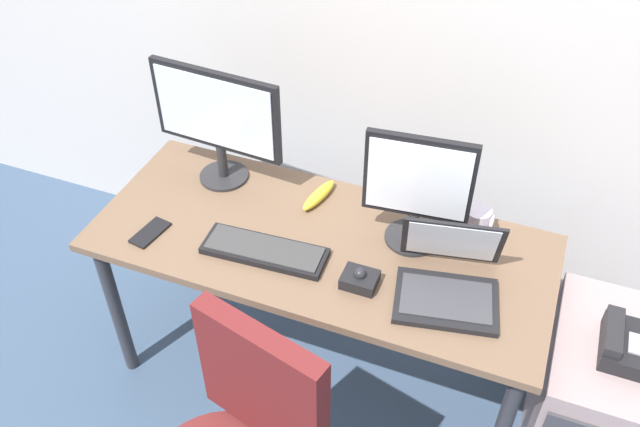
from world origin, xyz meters
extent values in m
plane|color=#374A64|center=(0.00, 0.00, 0.00)|extent=(8.00, 8.00, 0.00)
cube|color=brown|center=(0.00, 0.00, 0.69)|extent=(1.54, 0.65, 0.03)
cylinder|color=#2D2D33|center=(-0.71, -0.26, 0.34)|extent=(0.05, 0.05, 0.68)
cylinder|color=#2D2D33|center=(-0.71, 0.26, 0.34)|extent=(0.05, 0.05, 0.68)
cylinder|color=#2D2D33|center=(0.71, 0.26, 0.34)|extent=(0.05, 0.05, 0.68)
cube|color=gray|center=(1.01, -0.01, 0.31)|extent=(0.42, 0.52, 0.61)
cube|color=black|center=(1.01, -0.03, 0.64)|extent=(0.17, 0.20, 0.06)
cube|color=black|center=(0.95, -0.03, 0.68)|extent=(0.05, 0.18, 0.04)
cube|color=maroon|center=(0.07, -0.60, 0.74)|extent=(0.40, 0.16, 0.42)
cylinder|color=#262628|center=(-0.46, 0.19, 0.71)|extent=(0.18, 0.18, 0.01)
cylinder|color=#262628|center=(-0.46, 0.19, 0.78)|extent=(0.04, 0.04, 0.13)
cube|color=black|center=(-0.46, 0.19, 1.00)|extent=(0.49, 0.06, 0.30)
cube|color=silver|center=(-0.46, 0.17, 1.00)|extent=(0.45, 0.04, 0.27)
cylinder|color=#262628|center=(0.28, 0.12, 0.71)|extent=(0.18, 0.18, 0.01)
cylinder|color=#262628|center=(0.28, 0.12, 0.77)|extent=(0.04, 0.04, 0.10)
cube|color=black|center=(0.28, 0.12, 0.97)|extent=(0.35, 0.06, 0.30)
cube|color=white|center=(0.28, 0.11, 0.97)|extent=(0.32, 0.04, 0.26)
cube|color=black|center=(-0.15, -0.12, 0.72)|extent=(0.42, 0.16, 0.02)
cube|color=#353535|center=(-0.15, -0.12, 0.73)|extent=(0.39, 0.14, 0.01)
cube|color=black|center=(0.46, -0.12, 0.72)|extent=(0.35, 0.28, 0.02)
cube|color=#38383D|center=(0.46, -0.12, 0.73)|extent=(0.30, 0.21, 0.00)
cube|color=black|center=(0.43, 0.03, 0.83)|extent=(0.32, 0.14, 0.21)
cube|color=silver|center=(0.43, 0.02, 0.83)|extent=(0.28, 0.12, 0.18)
cube|color=black|center=(0.19, -0.14, 0.73)|extent=(0.11, 0.09, 0.04)
sphere|color=#232328|center=(0.19, -0.14, 0.75)|extent=(0.04, 0.04, 0.04)
cylinder|color=silver|center=(0.47, 0.24, 0.75)|extent=(0.09, 0.09, 0.09)
torus|color=silver|center=(0.52, 0.24, 0.76)|extent=(0.01, 0.06, 0.06)
cube|color=black|center=(-0.55, -0.18, 0.71)|extent=(0.09, 0.15, 0.01)
ellipsoid|color=yellow|center=(-0.08, 0.20, 0.73)|extent=(0.08, 0.20, 0.04)
camera|label=1|loc=(0.59, -1.52, 2.27)|focal=37.96mm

